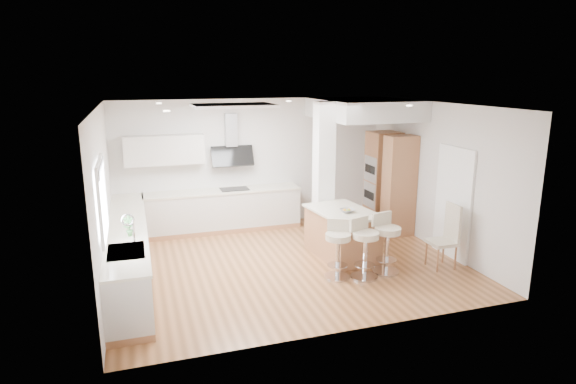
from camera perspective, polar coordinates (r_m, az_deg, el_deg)
name	(u,v)px	position (r m, az deg, el deg)	size (l,w,h in m)	color
ground	(288,263)	(8.75, -0.02, -8.38)	(6.00, 6.00, 0.00)	#A1663B
ceiling	(288,263)	(8.75, -0.02, -8.38)	(6.00, 5.00, 0.02)	silver
wall_back	(253,163)	(10.69, -4.13, 3.49)	(6.00, 0.04, 2.80)	silver
wall_left	(103,201)	(7.97, -21.04, -0.96)	(0.04, 5.00, 2.80)	silver
wall_right	(437,176)	(9.65, 17.19, 1.80)	(0.04, 5.00, 2.80)	silver
skylight	(234,106)	(8.51, -6.45, 10.11)	(4.10, 2.10, 0.06)	white
window_left	(102,196)	(7.02, -21.22, -0.40)	(0.06, 1.28, 1.07)	white
doorway_right	(453,204)	(9.26, 18.99, -1.38)	(0.05, 1.00, 2.10)	#453E36
counter_left	(129,251)	(8.44, -18.38, -6.63)	(0.63, 4.50, 1.35)	#A97048
counter_back	(215,200)	(10.40, -8.60, -0.90)	(3.62, 0.63, 2.50)	#A97048
pillar	(324,173)	(9.55, 4.24, 2.25)	(0.35, 0.35, 2.80)	white
soffit	(364,109)	(10.23, 8.94, 9.68)	(1.78, 2.20, 0.40)	silver
oven_column	(389,182)	(10.57, 11.84, 1.17)	(0.63, 1.21, 2.10)	#A97048
peninsula	(342,233)	(8.99, 6.44, -4.84)	(1.13, 1.55, 0.95)	#A97048
bar_stool_a	(338,246)	(8.02, 5.95, -6.38)	(0.58, 0.58, 0.98)	silver
bar_stool_b	(364,245)	(8.06, 9.05, -6.21)	(0.58, 0.58, 1.01)	silver
bar_stool_c	(386,240)	(8.34, 11.58, -5.58)	(0.55, 0.55, 1.03)	silver
dining_chair	(447,234)	(8.83, 18.35, -4.73)	(0.44, 0.44, 1.14)	beige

